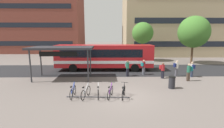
% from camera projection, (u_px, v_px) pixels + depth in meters
% --- Properties ---
extents(ground, '(200.00, 200.00, 0.00)m').
position_uv_depth(ground, '(125.00, 96.00, 11.91)').
color(ground, '#6B605B').
extents(bus_lane_asphalt, '(80.00, 7.20, 0.01)m').
position_uv_depth(bus_lane_asphalt, '(118.00, 70.00, 21.02)').
color(bus_lane_asphalt, '#232326').
rests_on(bus_lane_asphalt, ground).
extents(city_bus, '(12.05, 2.68, 3.20)m').
position_uv_depth(city_bus, '(105.00, 56.00, 20.68)').
color(city_bus, red).
rests_on(city_bus, ground).
extents(bike_rack, '(4.51, 0.28, 0.70)m').
position_uv_depth(bike_rack, '(98.00, 96.00, 11.68)').
color(bike_rack, '#47474C').
rests_on(bike_rack, ground).
extents(parked_bicycle_blue_0, '(0.52, 1.72, 0.99)m').
position_uv_depth(parked_bicycle_blue_0, '(73.00, 92.00, 11.75)').
color(parked_bicycle_blue_0, black).
rests_on(parked_bicycle_blue_0, ground).
extents(parked_bicycle_silver_1, '(0.62, 1.68, 0.99)m').
position_uv_depth(parked_bicycle_silver_1, '(86.00, 92.00, 11.62)').
color(parked_bicycle_silver_1, black).
rests_on(parked_bicycle_silver_1, ground).
extents(parked_bicycle_white_2, '(0.52, 1.72, 0.99)m').
position_uv_depth(parked_bicycle_white_2, '(98.00, 92.00, 11.73)').
color(parked_bicycle_white_2, black).
rests_on(parked_bicycle_white_2, ground).
extents(parked_bicycle_purple_3, '(0.59, 1.69, 0.99)m').
position_uv_depth(parked_bicycle_purple_3, '(110.00, 92.00, 11.67)').
color(parked_bicycle_purple_3, black).
rests_on(parked_bicycle_purple_3, ground).
extents(parked_bicycle_black_4, '(0.57, 1.69, 0.99)m').
position_uv_depth(parked_bicycle_black_4, '(124.00, 92.00, 11.62)').
color(parked_bicycle_black_4, black).
rests_on(parked_bicycle_black_4, ground).
extents(transit_shelter, '(6.22, 3.49, 3.26)m').
position_uv_depth(transit_shelter, '(62.00, 49.00, 16.27)').
color(transit_shelter, '#38383D').
rests_on(transit_shelter, ground).
extents(commuter_navy_pack_0, '(0.40, 0.57, 1.63)m').
position_uv_depth(commuter_navy_pack_0, '(192.00, 68.00, 17.32)').
color(commuter_navy_pack_0, '#2D3851').
rests_on(commuter_navy_pack_0, ground).
extents(commuter_navy_pack_1, '(0.57, 0.40, 1.73)m').
position_uv_depth(commuter_navy_pack_1, '(176.00, 67.00, 17.52)').
color(commuter_navy_pack_1, '#565660').
rests_on(commuter_navy_pack_1, ground).
extents(commuter_teal_pack_2, '(0.60, 0.56, 1.69)m').
position_uv_depth(commuter_teal_pack_2, '(144.00, 66.00, 18.36)').
color(commuter_teal_pack_2, '#565660').
rests_on(commuter_teal_pack_2, ground).
extents(commuter_teal_pack_3, '(0.54, 0.36, 1.71)m').
position_uv_depth(commuter_teal_pack_3, '(189.00, 71.00, 15.76)').
color(commuter_teal_pack_3, '#47382D').
rests_on(commuter_teal_pack_3, ground).
extents(commuter_grey_pack_4, '(0.47, 0.60, 1.74)m').
position_uv_depth(commuter_grey_pack_4, '(127.00, 67.00, 17.62)').
color(commuter_grey_pack_4, black).
rests_on(commuter_grey_pack_4, ground).
extents(commuter_red_pack_5, '(0.60, 0.58, 1.65)m').
position_uv_depth(commuter_red_pack_5, '(163.00, 69.00, 16.76)').
color(commuter_red_pack_5, black).
rests_on(commuter_red_pack_5, ground).
extents(trash_bin, '(0.55, 0.55, 1.03)m').
position_uv_depth(trash_bin, '(172.00, 82.00, 13.62)').
color(trash_bin, '#232328').
rests_on(trash_bin, ground).
extents(street_tree_0, '(4.70, 4.70, 7.33)m').
position_uv_depth(street_tree_0, '(194.00, 32.00, 25.12)').
color(street_tree_0, brown).
rests_on(street_tree_0, ground).
extents(street_tree_1, '(3.62, 3.62, 6.60)m').
position_uv_depth(street_tree_1, '(143.00, 33.00, 27.90)').
color(street_tree_1, brown).
rests_on(street_tree_1, ground).
extents(building_left_wing, '(21.73, 11.37, 21.01)m').
position_uv_depth(building_left_wing, '(39.00, 11.00, 42.43)').
color(building_left_wing, brown).
rests_on(building_left_wing, ground).
extents(building_right_wing, '(25.57, 10.41, 17.96)m').
position_uv_depth(building_right_wing, '(182.00, 14.00, 36.28)').
color(building_right_wing, tan).
rests_on(building_right_wing, ground).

